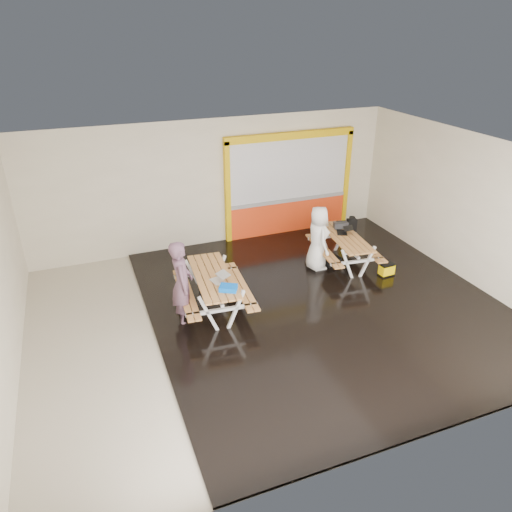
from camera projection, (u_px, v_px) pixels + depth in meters
name	position (u px, v px, depth m)	size (l,w,h in m)	color
room	(272.00, 241.00, 9.57)	(10.02, 8.02, 3.52)	beige
deck	(322.00, 302.00, 10.74)	(7.50, 7.98, 0.05)	black
kiosk	(289.00, 186.00, 13.70)	(3.88, 0.16, 3.00)	#F23F15
picnic_table_left	(213.00, 284.00, 10.22)	(1.64, 2.28, 0.87)	#BB8248
picnic_table_right	(345.00, 243.00, 12.17)	(1.62, 2.19, 0.82)	#BB8248
person_left	(182.00, 283.00, 9.73)	(0.68, 0.45, 1.87)	#67475A
person_right	(318.00, 239.00, 11.85)	(0.82, 0.53, 1.67)	white
laptop_left	(219.00, 279.00, 9.90)	(0.42, 0.40, 0.15)	silver
laptop_right	(344.00, 231.00, 12.24)	(0.51, 0.49, 0.17)	black
blue_pouch	(228.00, 288.00, 9.55)	(0.35, 0.24, 0.10)	blue
toolbox	(341.00, 225.00, 12.52)	(0.40, 0.25, 0.21)	black
backpack	(352.00, 224.00, 12.95)	(0.27, 0.19, 0.43)	black
dark_case	(331.00, 260.00, 12.37)	(0.45, 0.34, 0.17)	black
fluke_bag	(387.00, 270.00, 11.76)	(0.38, 0.26, 0.32)	black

